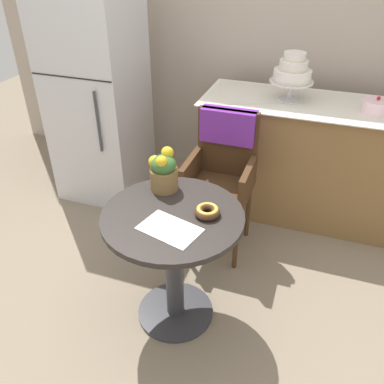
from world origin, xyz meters
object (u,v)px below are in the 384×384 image
(wicker_chair, at_px, (223,160))
(flower_vase, at_px, (164,171))
(cafe_table, at_px, (174,247))
(refrigerator, at_px, (97,94))
(round_layer_cake, at_px, (377,106))
(donut_front, at_px, (207,211))
(tiered_cake_stand, at_px, (293,72))

(wicker_chair, relative_size, flower_vase, 4.10)
(cafe_table, relative_size, refrigerator, 0.42)
(flower_vase, bearing_deg, cafe_table, -57.99)
(round_layer_cake, bearing_deg, refrigerator, -175.66)
(wicker_chair, relative_size, round_layer_cake, 5.15)
(round_layer_cake, bearing_deg, wicker_chair, -151.20)
(round_layer_cake, bearing_deg, cafe_table, -126.71)
(donut_front, height_order, flower_vase, flower_vase)
(flower_vase, distance_m, refrigerator, 1.28)
(cafe_table, xyz_separation_m, donut_front, (0.16, 0.05, 0.24))
(donut_front, bearing_deg, flower_vase, 151.85)
(cafe_table, relative_size, tiered_cake_stand, 2.19)
(round_layer_cake, relative_size, refrigerator, 0.11)
(tiered_cake_stand, distance_m, round_layer_cake, 0.59)
(tiered_cake_stand, distance_m, refrigerator, 1.45)
(tiered_cake_stand, bearing_deg, wicker_chair, -120.73)
(cafe_table, bearing_deg, flower_vase, 122.01)
(cafe_table, relative_size, wicker_chair, 0.75)
(tiered_cake_stand, xyz_separation_m, refrigerator, (-1.42, -0.20, -0.25))
(wicker_chair, xyz_separation_m, refrigerator, (-1.10, 0.33, 0.21))
(tiered_cake_stand, bearing_deg, refrigerator, -171.97)
(tiered_cake_stand, bearing_deg, round_layer_cake, -5.02)
(wicker_chair, height_order, tiered_cake_stand, tiered_cake_stand)
(refrigerator, bearing_deg, cafe_table, -46.33)
(wicker_chair, bearing_deg, donut_front, -81.23)
(refrigerator, bearing_deg, tiered_cake_stand, 8.03)
(wicker_chair, xyz_separation_m, donut_front, (0.11, -0.72, 0.10))
(donut_front, xyz_separation_m, refrigerator, (-1.21, 1.05, 0.10))
(donut_front, xyz_separation_m, tiered_cake_stand, (0.20, 1.25, 0.35))
(round_layer_cake, xyz_separation_m, refrigerator, (-1.98, -0.15, -0.09))
(cafe_table, distance_m, refrigerator, 1.56)
(cafe_table, height_order, wicker_chair, wicker_chair)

